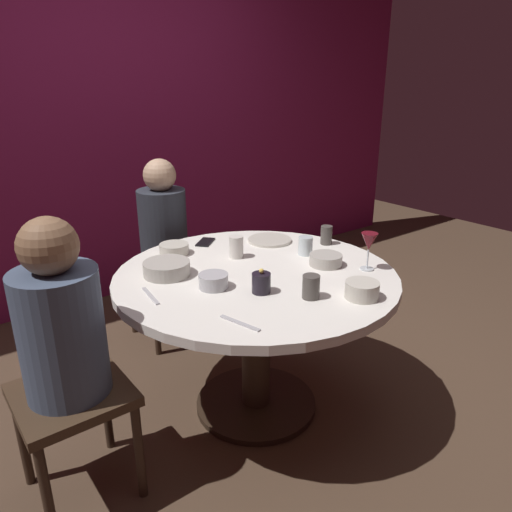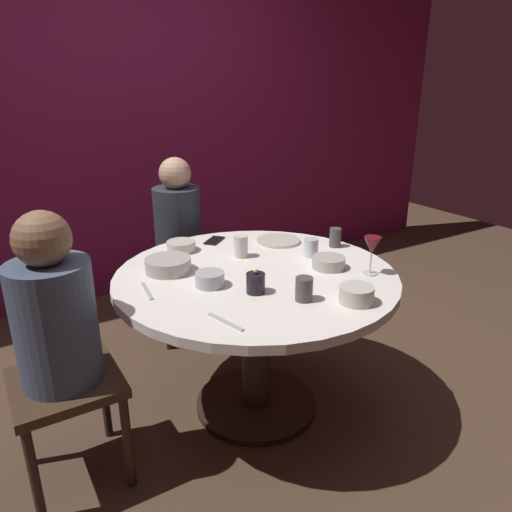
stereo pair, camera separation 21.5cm
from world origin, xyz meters
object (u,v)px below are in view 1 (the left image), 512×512
Objects in this scene: cell_phone at (205,242)px; candle_holder at (261,283)px; dinner_plate at (270,240)px; cup_near_candle at (311,287)px; wine_glass at (369,243)px; bowl_small_white at (174,249)px; cup_by_left_diner at (236,247)px; dining_table at (256,304)px; seated_diner_left at (62,334)px; bowl_rice_portion at (167,268)px; cup_center_front at (305,246)px; bowl_serving_large at (213,281)px; bowl_salad_center at (362,290)px; seated_diner_back at (163,231)px; cup_by_right_diner at (326,235)px; bowl_sauce_side at (326,260)px.

candle_holder is at bearing 126.74° from cell_phone.
cup_near_candle is at bearing -116.03° from dinner_plate.
wine_glass reaches higher than dinner_plate.
bowl_small_white is 1.35× the size of cup_by_left_diner.
dining_table is 0.88m from seated_diner_left.
candle_holder is 0.51× the size of bowl_rice_portion.
cell_phone is 0.67× the size of bowl_rice_portion.
bowl_small_white is at bearing 103.01° from cup_near_candle.
wine_glass is 1.92× the size of cup_center_front.
dinner_plate is at bearing 92.47° from cup_center_front.
cup_by_left_diner reaches higher than bowl_serving_large.
bowl_salad_center is (0.13, -0.97, 0.03)m from cell_phone.
bowl_salad_center is at bearing -79.32° from cup_by_left_diner.
cup_near_candle is 0.56m from cup_by_left_diner.
wine_glass is 0.73m from bowl_serving_large.
seated_diner_back reaches higher than wine_glass.
cup_by_left_diner is at bearing 68.34° from candle_holder.
cell_phone is at bearing 36.80° from bowl_rice_portion.
cup_by_left_diner is (0.29, 0.24, 0.02)m from bowl_serving_large.
bowl_salad_center is 0.93× the size of bowl_small_white.
dining_table is 13.32× the size of cup_near_candle.
cup_center_front reaches higher than bowl_small_white.
cup_by_right_diner is (0.79, 0.12, 0.02)m from bowl_serving_large.
candle_holder is (-0.12, -0.19, 0.20)m from dining_table.
cell_phone is at bearing 90.65° from cup_by_left_diner.
candle_holder is 0.71m from cup_by_right_diner.
cup_center_front is (0.30, -0.46, 0.04)m from cell_phone.
bowl_serving_large reaches higher than dining_table.
seated_diner_back is 7.33× the size of bowl_sauce_side.
dining_table is 0.53m from cell_phone.
seated_diner_back reaches higher than bowl_rice_portion.
bowl_small_white is at bearing 62.91° from cell_phone.
seated_diner_left is 0.94m from cup_by_left_diner.
bowl_rice_portion is (-0.22, 0.41, -0.01)m from candle_holder.
seated_diner_left is 1.01× the size of seated_diner_back.
cup_by_left_diner is at bearing 86.57° from cup_near_candle.
cell_phone is (0.04, 0.50, 0.16)m from dining_table.
cell_phone is 1.12× the size of bowl_serving_large.
cup_by_left_diner is (0.91, 0.22, 0.08)m from seated_diner_left.
cup_by_left_diner is at bearing 128.72° from bowl_sauce_side.
seated_diner_left reaches higher than wine_glass.
seated_diner_back is 1.11m from candle_holder.
candle_holder is at bearing -121.85° from dining_table.
cup_by_right_diner is at bearing 73.32° from wine_glass.
bowl_sauce_side is 1.55× the size of cup_by_right_diner.
cell_phone is (0.91, 0.50, 0.02)m from seated_diner_left.
cup_near_candle is (0.18, -0.80, 0.02)m from bowl_small_white.
bowl_sauce_side reaches higher than cell_phone.
seated_diner_back is 11.37× the size of cup_by_right_diner.
seated_diner_left is at bearing 155.61° from bowl_salad_center.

